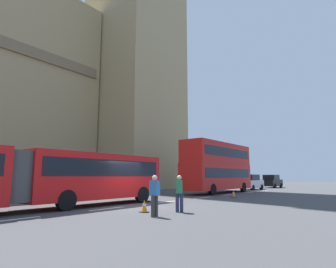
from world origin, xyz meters
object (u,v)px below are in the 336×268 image
at_px(articulated_bus, 11,174).
at_px(sedan_lead, 250,182).
at_px(traffic_cone_middle, 234,194).
at_px(double_decker_bus, 218,166).
at_px(sedan_trailing, 272,181).
at_px(pedestrian_by_kerb, 179,192).
at_px(pedestrian_near_cones, 155,194).
at_px(traffic_cone_west, 144,206).

bearing_deg(articulated_bus, sedan_lead, 0.29).
bearing_deg(traffic_cone_middle, double_decker_bus, 39.92).
xyz_separation_m(sedan_trailing, traffic_cone_middle, (-20.73, -3.75, -0.63)).
distance_m(double_decker_bus, sedan_trailing, 16.49).
bearing_deg(pedestrian_by_kerb, double_decker_bus, 21.53).
height_order(articulated_bus, sedan_trailing, articulated_bus).
distance_m(traffic_cone_middle, pedestrian_near_cones, 12.10).
height_order(traffic_cone_middle, pedestrian_near_cones, pedestrian_near_cones).
relative_size(sedan_trailing, traffic_cone_west, 7.59).
distance_m(sedan_lead, sedan_trailing, 7.97).
bearing_deg(traffic_cone_west, articulated_bus, 132.76).
bearing_deg(pedestrian_near_cones, traffic_cone_middle, 10.12).
bearing_deg(traffic_cone_west, pedestrian_by_kerb, -50.47).
xyz_separation_m(double_decker_bus, traffic_cone_middle, (-4.33, -3.62, -2.43)).
height_order(articulated_bus, traffic_cone_middle, articulated_bus).
bearing_deg(traffic_cone_west, double_decker_bus, 16.03).
relative_size(articulated_bus, pedestrian_near_cones, 10.55).
distance_m(pedestrian_near_cones, pedestrian_by_kerb, 1.82).
xyz_separation_m(traffic_cone_west, pedestrian_by_kerb, (1.03, -1.25, 0.63)).
xyz_separation_m(sedan_lead, pedestrian_by_kerb, (-22.84, -5.82, -0.00)).
xyz_separation_m(articulated_bus, sedan_trailing, (35.94, 0.12, -0.83)).
bearing_deg(traffic_cone_middle, traffic_cone_west, -175.82).
bearing_deg(articulated_bus, pedestrian_by_kerb, -47.92).
height_order(sedan_lead, traffic_cone_west, sedan_lead).
xyz_separation_m(articulated_bus, traffic_cone_middle, (15.21, -3.62, -1.46)).
xyz_separation_m(sedan_trailing, pedestrian_near_cones, (-32.63, -5.87, -0.00)).
distance_m(sedan_trailing, traffic_cone_west, 32.17).
distance_m(sedan_trailing, traffic_cone_middle, 21.07).
distance_m(sedan_lead, traffic_cone_middle, 13.32).
bearing_deg(pedestrian_near_cones, traffic_cone_west, 58.98).
height_order(sedan_trailing, traffic_cone_middle, sedan_trailing).
relative_size(double_decker_bus, sedan_lead, 2.33).
distance_m(sedan_trailing, pedestrian_by_kerb, 31.35).
relative_size(traffic_cone_middle, pedestrian_by_kerb, 0.34).
bearing_deg(double_decker_bus, sedan_trailing, 0.43).
bearing_deg(sedan_lead, pedestrian_near_cones, -166.57).
distance_m(sedan_lead, pedestrian_by_kerb, 23.57).
bearing_deg(pedestrian_near_cones, pedestrian_by_kerb, 2.00).
xyz_separation_m(traffic_cone_middle, pedestrian_by_kerb, (-10.08, -2.06, 0.63)).
xyz_separation_m(double_decker_bus, pedestrian_near_cones, (-16.23, -5.75, -1.80)).
distance_m(sedan_trailing, pedestrian_near_cones, 33.15).
relative_size(sedan_trailing, traffic_cone_middle, 7.59).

